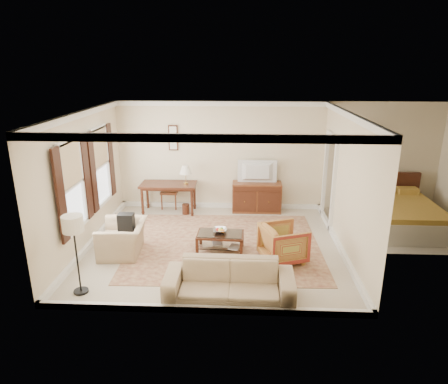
# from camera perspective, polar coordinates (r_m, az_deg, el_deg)

# --- Properties ---
(room_shell) EXTENTS (5.51, 5.01, 2.91)m
(room_shell) POSITION_cam_1_polar(r_m,az_deg,el_deg) (8.09, -1.53, 8.30)
(room_shell) COLOR beige
(room_shell) RESTS_ON ground
(annex_bedroom) EXTENTS (3.00, 2.70, 2.90)m
(annex_bedroom) POSITION_cam_1_polar(r_m,az_deg,el_deg) (10.49, 24.39, -3.13)
(annex_bedroom) COLOR beige
(annex_bedroom) RESTS_ON ground
(window_front) EXTENTS (0.12, 1.56, 1.80)m
(window_front) POSITION_cam_1_polar(r_m,az_deg,el_deg) (8.28, -20.83, 0.80)
(window_front) COLOR #CCB284
(window_front) RESTS_ON room_shell
(window_rear) EXTENTS (0.12, 1.56, 1.80)m
(window_rear) POSITION_cam_1_polar(r_m,az_deg,el_deg) (9.72, -17.20, 3.59)
(window_rear) COLOR #CCB284
(window_rear) RESTS_ON room_shell
(doorway) EXTENTS (0.10, 1.12, 2.25)m
(doorway) POSITION_cam_1_polar(r_m,az_deg,el_deg) (10.07, 14.77, 1.49)
(doorway) COLOR white
(doorway) RESTS_ON room_shell
(rug) EXTENTS (4.20, 3.63, 0.01)m
(rug) POSITION_cam_1_polar(r_m,az_deg,el_deg) (8.89, 0.08, -7.49)
(rug) COLOR maroon
(rug) RESTS_ON room_shell
(writing_desk) EXTENTS (1.46, 0.73, 0.80)m
(writing_desk) POSITION_cam_1_polar(r_m,az_deg,el_deg) (10.65, -7.93, 0.64)
(writing_desk) COLOR #411E12
(writing_desk) RESTS_ON room_shell
(desk_chair) EXTENTS (0.50, 0.50, 1.05)m
(desk_chair) POSITION_cam_1_polar(r_m,az_deg,el_deg) (11.03, -7.80, 0.37)
(desk_chair) COLOR brown
(desk_chair) RESTS_ON room_shell
(desk_lamp) EXTENTS (0.32, 0.32, 0.50)m
(desk_lamp) POSITION_cam_1_polar(r_m,az_deg,el_deg) (10.47, -5.50, 2.48)
(desk_lamp) COLOR silver
(desk_lamp) RESTS_ON writing_desk
(framed_prints) EXTENTS (0.25, 0.04, 0.68)m
(framed_prints) POSITION_cam_1_polar(r_m,az_deg,el_deg) (10.75, -7.27, 7.71)
(framed_prints) COLOR #411E12
(framed_prints) RESTS_ON room_shell
(sideboard) EXTENTS (1.30, 0.50, 0.80)m
(sideboard) POSITION_cam_1_polar(r_m,az_deg,el_deg) (10.74, 4.69, -0.71)
(sideboard) COLOR brown
(sideboard) RESTS_ON room_shell
(tv) EXTENTS (0.98, 0.57, 0.13)m
(tv) POSITION_cam_1_polar(r_m,az_deg,el_deg) (10.47, 4.82, 3.88)
(tv) COLOR black
(tv) RESTS_ON sideboard
(coffee_table) EXTENTS (1.00, 0.61, 0.41)m
(coffee_table) POSITION_cam_1_polar(r_m,az_deg,el_deg) (8.49, -0.54, -6.49)
(coffee_table) COLOR #411E12
(coffee_table) RESTS_ON room_shell
(fruit_bowl) EXTENTS (0.42, 0.42, 0.10)m
(fruit_bowl) POSITION_cam_1_polar(r_m,az_deg,el_deg) (8.48, -0.59, -5.39)
(fruit_bowl) COLOR silver
(fruit_bowl) RESTS_ON coffee_table
(book_a) EXTENTS (0.28, 0.07, 0.38)m
(book_a) POSITION_cam_1_polar(r_m,az_deg,el_deg) (8.61, -1.68, -7.22)
(book_a) COLOR brown
(book_a) RESTS_ON coffee_table
(book_b) EXTENTS (0.27, 0.11, 0.38)m
(book_b) POSITION_cam_1_polar(r_m,az_deg,el_deg) (8.46, 0.82, -7.74)
(book_b) COLOR brown
(book_b) RESTS_ON coffee_table
(striped_armchair) EXTENTS (0.99, 1.02, 0.83)m
(striped_armchair) POSITION_cam_1_polar(r_m,az_deg,el_deg) (8.14, 8.49, -7.02)
(striped_armchair) COLOR maroon
(striped_armchair) RESTS_ON room_shell
(club_armchair) EXTENTS (0.74, 1.09, 0.91)m
(club_armchair) POSITION_cam_1_polar(r_m,az_deg,el_deg) (8.59, -14.32, -5.74)
(club_armchair) COLOR tan
(club_armchair) RESTS_ON room_shell
(backpack) EXTENTS (0.24, 0.34, 0.40)m
(backpack) POSITION_cam_1_polar(r_m,az_deg,el_deg) (8.55, -13.81, -4.03)
(backpack) COLOR black
(backpack) RESTS_ON club_armchair
(sofa) EXTENTS (2.19, 0.67, 0.85)m
(sofa) POSITION_cam_1_polar(r_m,az_deg,el_deg) (6.84, 0.76, -11.88)
(sofa) COLOR tan
(sofa) RESTS_ON room_shell
(floor_lamp) EXTENTS (0.35, 0.35, 1.43)m
(floor_lamp) POSITION_cam_1_polar(r_m,az_deg,el_deg) (7.11, -20.72, -5.05)
(floor_lamp) COLOR black
(floor_lamp) RESTS_ON room_shell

